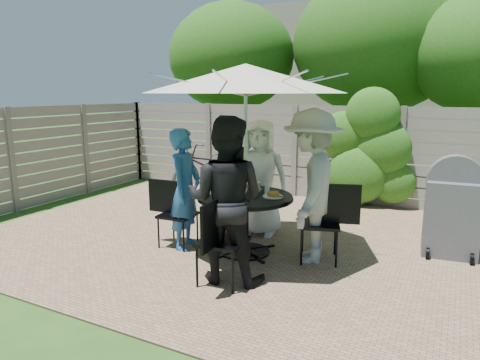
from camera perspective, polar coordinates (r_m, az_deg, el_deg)
The scene contains 22 objects.
backyard_envelope at distance 15.61m, azimuth 17.21°, elevation 13.05°, with size 60.00×60.00×5.00m.
patio_table at distance 5.54m, azimuth 0.72°, elevation -4.44°, with size 1.42×1.42×0.79m.
umbrella at distance 5.32m, azimuth 0.77°, elevation 13.37°, with size 2.94×2.94×2.42m.
chair_back at distance 6.52m, azimuth 2.92°, elevation -4.56°, with size 0.53×0.68×0.89m.
person_back at distance 6.25m, azimuth 2.71°, elevation 0.26°, with size 0.84×0.54×1.71m, color white.
chair_left at distance 5.93m, azimuth -8.38°, elevation -6.24°, with size 0.68×0.48×0.92m.
person_left at distance 5.74m, azimuth -7.31°, elevation -1.26°, with size 0.59×0.39×1.63m, color #255CA1.
chair_front at distance 4.74m, azimuth -2.40°, elevation -10.46°, with size 0.52×0.74×1.01m.
person_front at distance 4.67m, azimuth -1.92°, elevation -2.77°, with size 0.90×0.70×1.85m, color black.
chair_right at distance 5.46m, azimuth 10.66°, elevation -7.66°, with size 0.77×0.60×1.00m.
person_right at distance 5.29m, azimuth 9.45°, elevation -0.90°, with size 1.23×0.71×1.90m, color #A6A4A2.
plate_back at distance 5.81m, azimuth 1.65°, elevation -0.99°, with size 0.26×0.26×0.06m.
plate_left at distance 5.57m, azimuth -2.85°, elevation -1.55°, with size 0.26×0.26×0.06m.
plate_front at distance 5.13m, azimuth -0.32°, elevation -2.69°, with size 0.26×0.26×0.06m.
plate_right at distance 5.39m, azimuth 4.43°, elevation -2.02°, with size 0.26×0.26×0.06m.
glass_back at distance 5.73m, azimuth 0.39°, elevation -0.70°, with size 0.07×0.07×0.14m, color silver.
glass_front at distance 5.19m, azimuth 1.10°, elevation -2.01°, with size 0.07×0.07×0.14m, color silver.
glass_right at distance 5.50m, azimuth 3.63°, elevation -1.25°, with size 0.07×0.07×0.14m, color silver.
syrup_jug at distance 5.52m, azimuth 0.26°, elevation -1.07°, with size 0.09×0.09×0.16m, color #59280C.
coffee_cup at distance 5.65m, azimuth 2.29°, elevation -1.00°, with size 0.08×0.08×0.12m, color #C6B293.
bicycle at distance 9.06m, azimuth -3.87°, elevation 1.86°, with size 0.73×2.10×1.10m, color #333338.
bbq_grill at distance 6.09m, azimuth 26.41°, elevation -3.72°, with size 0.69×0.55×1.32m.
Camera 1 is at (2.89, -5.05, 2.09)m, focal length 32.00 mm.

